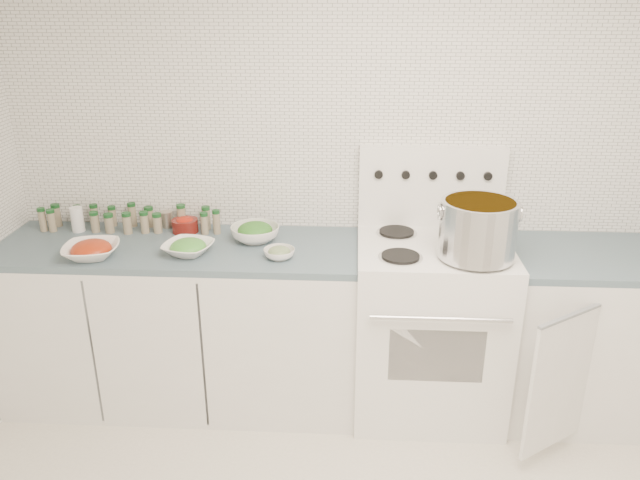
{
  "coord_description": "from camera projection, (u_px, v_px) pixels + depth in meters",
  "views": [
    {
      "loc": [
        0.07,
        -1.7,
        2.1
      ],
      "look_at": [
        -0.09,
        1.14,
        0.96
      ],
      "focal_mm": 35.0,
      "sensor_mm": 36.0,
      "label": 1
    }
  ],
  "objects": [
    {
      "name": "bowl_pepper",
      "position": [
        185.0,
        224.0,
        3.34
      ],
      "size": [
        0.14,
        0.14,
        0.09
      ],
      "color": "#5B140F",
      "rests_on": "counter_left"
    },
    {
      "name": "stock_pot",
      "position": [
        478.0,
        227.0,
        2.87
      ],
      "size": [
        0.38,
        0.35,
        0.27
      ],
      "rotation": [
        0.0,
        0.0,
        -0.2
      ],
      "color": "silver",
      "rests_on": "stove"
    },
    {
      "name": "tin_can",
      "position": [
        167.0,
        219.0,
        3.41
      ],
      "size": [
        0.08,
        0.08,
        0.09
      ],
      "primitive_type": "cylinder",
      "rotation": [
        0.0,
        0.0,
        0.28
      ],
      "color": "#A99E8F",
      "rests_on": "counter_left"
    },
    {
      "name": "spice_cluster",
      "position": [
        128.0,
        219.0,
        3.36
      ],
      "size": [
        0.98,
        0.16,
        0.13
      ],
      "color": "gray",
      "rests_on": "counter_left"
    },
    {
      "name": "bowl_snowpea",
      "position": [
        188.0,
        247.0,
        3.06
      ],
      "size": [
        0.29,
        0.29,
        0.08
      ],
      "color": "white",
      "rests_on": "counter_left"
    },
    {
      "name": "bowl_zucchini",
      "position": [
        279.0,
        253.0,
        3.01
      ],
      "size": [
        0.17,
        0.17,
        0.06
      ],
      "color": "white",
      "rests_on": "counter_left"
    },
    {
      "name": "counter_left",
      "position": [
        184.0,
        322.0,
        3.34
      ],
      "size": [
        1.85,
        0.62,
        0.9
      ],
      "color": "white",
      "rests_on": "ground"
    },
    {
      "name": "bowl_tomato",
      "position": [
        91.0,
        250.0,
        3.02
      ],
      "size": [
        0.3,
        0.3,
        0.09
      ],
      "color": "white",
      "rests_on": "counter_left"
    },
    {
      "name": "salt_canister",
      "position": [
        77.0,
        219.0,
        3.34
      ],
      "size": [
        0.08,
        0.08,
        0.13
      ],
      "primitive_type": "cylinder",
      "rotation": [
        0.0,
        0.0,
        0.28
      ],
      "color": "white",
      "rests_on": "counter_left"
    },
    {
      "name": "stove",
      "position": [
        429.0,
        322.0,
        3.25
      ],
      "size": [
        0.76,
        0.7,
        1.36
      ],
      "color": "white",
      "rests_on": "ground"
    },
    {
      "name": "bowl_broccoli",
      "position": [
        255.0,
        232.0,
        3.22
      ],
      "size": [
        0.33,
        0.33,
        0.1
      ],
      "color": "white",
      "rests_on": "counter_left"
    },
    {
      "name": "counter_right",
      "position": [
        588.0,
        334.0,
        3.23
      ],
      "size": [
        0.89,
        0.86,
        0.9
      ],
      "color": "white",
      "rests_on": "ground"
    },
    {
      "name": "room_walls",
      "position": [
        328.0,
        195.0,
        1.79
      ],
      "size": [
        3.54,
        3.04,
        2.52
      ],
      "color": "white",
      "rests_on": "ground"
    }
  ]
}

